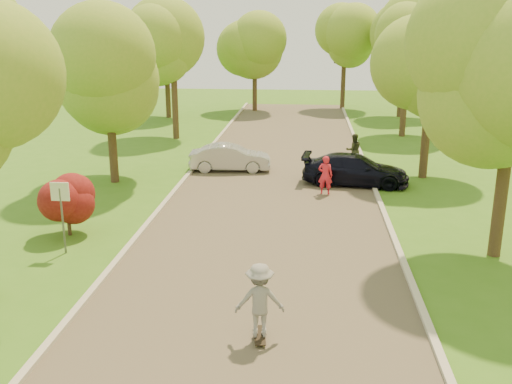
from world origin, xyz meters
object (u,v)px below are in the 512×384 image
(person_olive, at_px, (354,150))
(street_sign, at_px, (61,203))
(silver_sedan, at_px, (230,158))
(dark_sedan, at_px, (355,170))
(skateboarder, at_px, (260,300))
(person_striped, at_px, (325,175))
(longboard, at_px, (260,335))

(person_olive, bearing_deg, street_sign, 39.56)
(silver_sedan, bearing_deg, person_olive, -80.28)
(dark_sedan, bearing_deg, skateboarder, 172.97)
(silver_sedan, relative_size, skateboarder, 2.28)
(silver_sedan, bearing_deg, street_sign, 157.12)
(person_striped, bearing_deg, longboard, 89.14)
(silver_sedan, relative_size, longboard, 4.33)
(silver_sedan, height_order, longboard, silver_sedan)
(longboard, distance_m, person_striped, 11.35)
(dark_sedan, height_order, longboard, dark_sedan)
(skateboarder, xyz_separation_m, person_olive, (3.12, 16.18, -0.14))
(silver_sedan, relative_size, dark_sedan, 0.83)
(street_sign, height_order, longboard, street_sign)
(silver_sedan, height_order, skateboarder, skateboarder)
(longboard, bearing_deg, dark_sedan, -110.50)
(person_olive, bearing_deg, skateboarder, 66.61)
(dark_sedan, relative_size, person_olive, 2.86)
(dark_sedan, distance_m, longboard, 13.15)
(longboard, xyz_separation_m, person_striped, (1.65, 11.21, 0.69))
(person_striped, bearing_deg, dark_sedan, -121.76)
(person_striped, bearing_deg, street_sign, 49.06)
(street_sign, distance_m, longboard, 7.65)
(skateboarder, distance_m, person_olive, 16.47)
(skateboarder, bearing_deg, silver_sedan, -87.32)
(street_sign, height_order, person_striped, street_sign)
(longboard, bearing_deg, person_olive, -108.42)
(dark_sedan, bearing_deg, longboard, 172.97)
(dark_sedan, height_order, person_olive, person_olive)
(silver_sedan, bearing_deg, person_striped, -133.65)
(street_sign, bearing_deg, person_striped, 41.53)
(street_sign, relative_size, dark_sedan, 0.49)
(dark_sedan, height_order, person_striped, person_striped)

